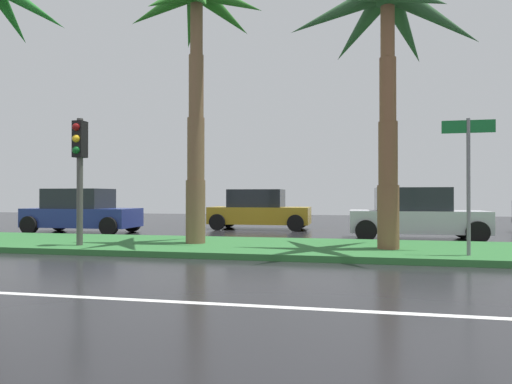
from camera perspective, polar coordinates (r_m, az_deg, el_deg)
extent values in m
cube|color=black|center=(12.98, 18.60, -7.10)|extent=(90.00, 42.00, 0.10)
cube|color=white|center=(6.17, 26.65, -14.05)|extent=(81.00, 0.14, 0.01)
cube|color=#2D6B33|center=(11.98, 19.18, -7.06)|extent=(85.50, 4.00, 0.15)
cone|color=#247828|center=(16.12, -27.58, 20.78)|extent=(2.34, 0.89, 1.70)
cone|color=#247828|center=(16.86, -26.87, 20.37)|extent=(1.93, 2.19, 1.44)
cone|color=#247828|center=(17.43, -28.86, 19.17)|extent=(0.95, 2.36, 1.69)
cylinder|color=brown|center=(12.48, -7.68, -2.49)|extent=(0.54, 0.54, 1.73)
cylinder|color=brown|center=(12.52, -7.64, 5.43)|extent=(0.47, 0.47, 1.73)
cylinder|color=brown|center=(12.81, -7.61, 13.14)|extent=(0.41, 0.41, 1.73)
cylinder|color=brown|center=(13.31, -7.57, 20.39)|extent=(0.34, 0.34, 1.73)
cone|color=#25671F|center=(13.18, -3.51, 23.18)|extent=(2.15, 0.75, 1.34)
cone|color=#25671F|center=(14.06, -4.17, 21.75)|extent=(1.67, 2.05, 1.29)
cone|color=#25671F|center=(14.27, -8.12, 20.76)|extent=(1.45, 2.07, 1.55)
cone|color=#25671F|center=(13.74, -11.62, 22.04)|extent=(2.14, 0.75, 1.39)
cylinder|color=brown|center=(11.53, 16.45, -3.05)|extent=(0.53, 0.53, 1.56)
cylinder|color=brown|center=(11.53, 16.42, 4.72)|extent=(0.46, 0.46, 1.56)
cylinder|color=brown|center=(11.73, 16.40, 12.37)|extent=(0.40, 0.40, 1.56)
cylinder|color=brown|center=(12.13, 16.37, 19.62)|extent=(0.34, 0.34, 1.56)
cone|color=#2A522E|center=(12.42, 21.56, 20.11)|extent=(2.48, 0.77, 1.85)
cone|color=#2A522E|center=(13.17, 18.36, 19.09)|extent=(1.65, 2.46, 1.77)
cone|color=#2A522E|center=(13.13, 13.10, 19.62)|extent=(1.85, 2.44, 1.59)
cone|color=#2A522E|center=(12.26, 10.38, 21.59)|extent=(2.58, 0.57, 1.41)
cylinder|color=#4C4C47|center=(12.70, -21.47, 1.21)|extent=(0.16, 0.16, 3.34)
cube|color=black|center=(12.78, -21.46, 6.24)|extent=(0.28, 0.32, 0.96)
sphere|color=maroon|center=(12.68, -21.88, 7.66)|extent=(0.20, 0.20, 0.20)
sphere|color=yellow|center=(12.64, -21.88, 6.32)|extent=(0.20, 0.20, 0.20)
sphere|color=#0F591E|center=(12.61, -21.88, 4.96)|extent=(0.20, 0.20, 0.20)
cylinder|color=slate|center=(10.85, 25.38, 0.60)|extent=(0.08, 0.08, 3.00)
cube|color=#146B2D|center=(10.95, 25.36, 7.52)|extent=(1.10, 0.03, 0.28)
cube|color=navy|center=(18.78, -21.20, -3.04)|extent=(4.30, 1.76, 0.72)
cube|color=#1E2328|center=(18.84, -21.57, -0.78)|extent=(2.30, 1.58, 0.76)
cylinder|color=black|center=(18.75, -15.45, -3.85)|extent=(0.68, 0.22, 0.68)
cylinder|color=black|center=(17.17, -18.20, -4.16)|extent=(0.68, 0.22, 0.68)
cylinder|color=black|center=(20.46, -23.71, -3.54)|extent=(0.68, 0.22, 0.68)
cylinder|color=black|center=(19.03, -26.87, -3.77)|extent=(0.68, 0.22, 0.68)
cube|color=#B28C1E|center=(19.44, 0.50, -2.98)|extent=(4.30, 1.76, 0.72)
cube|color=#1E2328|center=(19.45, 0.07, -0.80)|extent=(2.30, 1.58, 0.76)
cylinder|color=black|center=(20.09, 5.63, -3.64)|extent=(0.68, 0.22, 0.68)
cylinder|color=black|center=(18.31, 5.03, -3.95)|extent=(0.68, 0.22, 0.68)
cylinder|color=black|center=(20.71, -3.50, -3.54)|extent=(0.68, 0.22, 0.68)
cylinder|color=black|center=(18.98, -4.93, -3.83)|extent=(0.68, 0.22, 0.68)
cube|color=silver|center=(15.78, 19.68, -3.54)|extent=(4.30, 1.76, 0.72)
cube|color=#1E2328|center=(15.74, 19.13, -0.86)|extent=(2.30, 1.58, 0.76)
cylinder|color=black|center=(16.98, 24.79, -4.18)|extent=(0.68, 0.22, 0.68)
cylinder|color=black|center=(15.24, 26.33, -4.61)|extent=(0.68, 0.22, 0.68)
cylinder|color=black|center=(16.55, 13.57, -4.31)|extent=(0.68, 0.22, 0.68)
cylinder|color=black|center=(14.76, 13.79, -4.78)|extent=(0.68, 0.22, 0.68)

